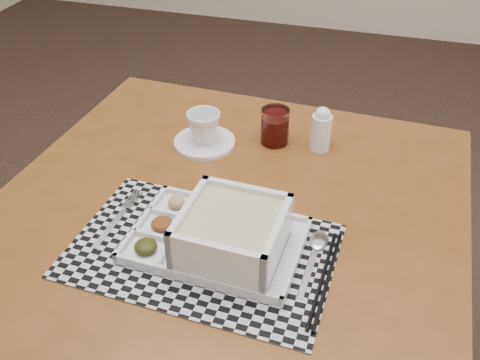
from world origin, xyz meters
name	(u,v)px	position (x,y,z in m)	size (l,w,h in m)	color
floor	(217,269)	(0.00, 0.00, 0.00)	(5.00, 5.00, 0.00)	black
dining_table	(226,234)	(0.20, -0.48, 0.65)	(1.01, 1.01, 0.73)	#5B3610
placemat	(202,251)	(0.20, -0.62, 0.73)	(0.49, 0.31, 0.00)	#AEAEB6
serving_tray	(227,237)	(0.24, -0.61, 0.77)	(0.33, 0.23, 0.10)	silver
fork	(119,217)	(0.00, -0.58, 0.73)	(0.02, 0.19, 0.00)	#BABBC1
spoon	(317,245)	(0.40, -0.55, 0.73)	(0.04, 0.18, 0.01)	#BABBC1
chopsticks	(325,279)	(0.43, -0.63, 0.73)	(0.03, 0.24, 0.01)	black
saucer	(205,142)	(0.08, -0.27, 0.73)	(0.15, 0.15, 0.01)	silver
cup	(204,127)	(0.08, -0.27, 0.77)	(0.08, 0.08, 0.08)	silver
juice_glass	(275,128)	(0.24, -0.21, 0.77)	(0.07, 0.07, 0.09)	white
creamer_bottle	(321,129)	(0.35, -0.21, 0.78)	(0.05, 0.05, 0.11)	silver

